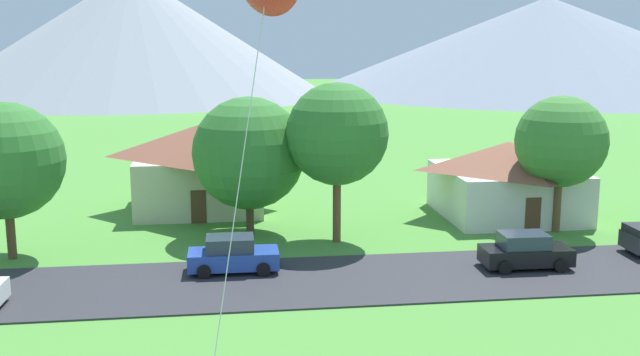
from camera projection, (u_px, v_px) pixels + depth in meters
road_strip at (316, 280)px, 33.09m from camera, size 160.00×7.06×0.08m
mountain_far_west_ridge at (546, 44)px, 154.77m from camera, size 99.47×99.47×19.59m
mountain_central_ridge at (134, 34)px, 139.37m from camera, size 74.55×74.55×23.45m
house_leftmost at (199, 166)px, 46.81m from camera, size 8.37×8.38×5.44m
house_left_center at (507, 178)px, 44.97m from camera, size 8.49×8.56×4.64m
tree_left_of_center at (561, 142)px, 40.74m from camera, size 5.11×5.11×7.74m
tree_center at (5, 161)px, 35.60m from camera, size 5.74×5.74×7.84m
tree_right_of_center at (337, 134)px, 38.54m from camera, size 5.45×5.45×8.60m
tree_near_right at (249, 153)px, 40.20m from camera, size 6.22×6.22×7.74m
parked_car_black_mid_west at (525, 251)px, 34.71m from camera, size 4.24×2.16×1.68m
parked_car_blue_mid_east at (233, 255)px, 34.13m from camera, size 4.22×2.12×1.68m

